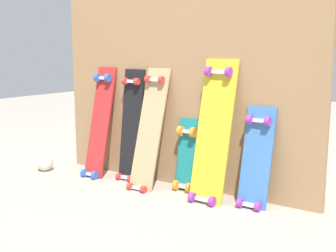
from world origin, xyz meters
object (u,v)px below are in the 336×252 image
(skateboard_black, at_px, (131,130))
(rubber_ball, at_px, (45,163))
(skateboard_natural, at_px, (149,134))
(skateboard_blue, at_px, (256,163))
(skateboard_teal, at_px, (187,159))
(skateboard_red, at_px, (99,126))
(skateboard_yellow, at_px, (213,136))

(skateboard_black, bearing_deg, rubber_ball, -162.46)
(skateboard_natural, relative_size, skateboard_blue, 1.32)
(skateboard_teal, xyz_separation_m, skateboard_blue, (0.52, -0.03, 0.06))
(skateboard_red, height_order, rubber_ball, skateboard_red)
(skateboard_teal, relative_size, rubber_ball, 4.27)
(skateboard_red, relative_size, skateboard_yellow, 0.93)
(skateboard_natural, height_order, skateboard_yellow, skateboard_yellow)
(skateboard_black, relative_size, skateboard_teal, 1.59)
(skateboard_natural, bearing_deg, skateboard_yellow, 1.96)
(skateboard_black, distance_m, rubber_ball, 0.81)
(skateboard_teal, distance_m, skateboard_blue, 0.52)
(skateboard_blue, relative_size, rubber_ball, 5.26)
(skateboard_red, distance_m, skateboard_black, 0.27)
(skateboard_yellow, xyz_separation_m, rubber_ball, (-1.43, -0.17, -0.35))
(skateboard_teal, bearing_deg, skateboard_blue, -3.46)
(skateboard_blue, distance_m, rubber_ball, 1.74)
(skateboard_natural, xyz_separation_m, skateboard_yellow, (0.50, 0.02, 0.04))
(skateboard_blue, height_order, rubber_ball, skateboard_blue)
(skateboard_black, xyz_separation_m, rubber_ball, (-0.71, -0.22, -0.31))
(skateboard_blue, bearing_deg, skateboard_red, -178.44)
(skateboard_black, height_order, skateboard_teal, skateboard_black)
(skateboard_blue, bearing_deg, skateboard_teal, 176.54)
(skateboard_yellow, distance_m, rubber_ball, 1.48)
(skateboard_natural, bearing_deg, skateboard_black, 161.12)
(rubber_ball, bearing_deg, skateboard_black, 17.54)
(skateboard_red, relative_size, skateboard_blue, 1.31)
(skateboard_natural, height_order, skateboard_blue, skateboard_natural)
(skateboard_black, xyz_separation_m, skateboard_blue, (1.00, -0.02, -0.10))
(skateboard_yellow, bearing_deg, skateboard_red, 179.70)
(skateboard_yellow, bearing_deg, skateboard_natural, -178.04)
(skateboard_red, relative_size, skateboard_black, 1.01)
(skateboard_teal, bearing_deg, skateboard_yellow, -16.76)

